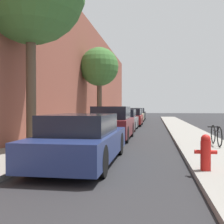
# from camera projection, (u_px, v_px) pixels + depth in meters

# --- Properties ---
(ground_plane) EXTENTS (120.00, 120.00, 0.00)m
(ground_plane) POSITION_uv_depth(u_px,v_px,m) (136.00, 133.00, 15.90)
(ground_plane) COLOR #28282B
(sidewalk_left) EXTENTS (2.00, 52.00, 0.12)m
(sidewalk_left) POSITION_uv_depth(u_px,v_px,m) (86.00, 132.00, 16.34)
(sidewalk_left) COLOR gray
(sidewalk_left) RESTS_ON ground
(sidewalk_right) EXTENTS (2.00, 52.00, 0.12)m
(sidewalk_right) POSITION_uv_depth(u_px,v_px,m) (188.00, 133.00, 15.46)
(sidewalk_right) COLOR gray
(sidewalk_right) RESTS_ON ground
(building_facade_left) EXTENTS (0.70, 52.00, 8.07)m
(building_facade_left) POSITION_uv_depth(u_px,v_px,m) (64.00, 64.00, 16.49)
(building_facade_left) COLOR brown
(building_facade_left) RESTS_ON ground
(parked_car_navy) EXTENTS (1.75, 4.66, 1.29)m
(parked_car_navy) POSITION_uv_depth(u_px,v_px,m) (82.00, 140.00, 7.34)
(parked_car_navy) COLOR black
(parked_car_navy) RESTS_ON ground
(parked_car_maroon) EXTENTS (1.74, 4.19, 1.51)m
(parked_car_maroon) POSITION_uv_depth(u_px,v_px,m) (112.00, 124.00, 12.87)
(parked_car_maroon) COLOR black
(parked_car_maroon) RESTS_ON ground
(parked_car_grey) EXTENTS (1.79, 4.10, 1.35)m
(parked_car_grey) POSITION_uv_depth(u_px,v_px,m) (123.00, 120.00, 18.19)
(parked_car_grey) COLOR black
(parked_car_grey) RESTS_ON ground
(parked_car_red) EXTENTS (1.73, 3.99, 1.39)m
(parked_car_red) POSITION_uv_depth(u_px,v_px,m) (131.00, 117.00, 22.76)
(parked_car_red) COLOR black
(parked_car_red) RESTS_ON ground
(parked_car_champagne) EXTENTS (1.75, 4.52, 1.42)m
(parked_car_champagne) POSITION_uv_depth(u_px,v_px,m) (135.00, 116.00, 27.58)
(parked_car_champagne) COLOR black
(parked_car_champagne) RESTS_ON ground
(parked_car_black) EXTENTS (1.85, 4.46, 1.41)m
(parked_car_black) POSITION_uv_depth(u_px,v_px,m) (137.00, 114.00, 33.35)
(parked_car_black) COLOR black
(parked_car_black) RESTS_ON ground
(street_tree_far) EXTENTS (2.69, 2.69, 5.55)m
(street_tree_far) POSITION_uv_depth(u_px,v_px,m) (99.00, 67.00, 19.53)
(street_tree_far) COLOR brown
(street_tree_far) RESTS_ON sidewalk_left
(fire_hydrant) EXTENTS (0.47, 0.22, 0.77)m
(fire_hydrant) POSITION_uv_depth(u_px,v_px,m) (206.00, 152.00, 5.99)
(fire_hydrant) COLOR red
(fire_hydrant) RESTS_ON sidewalk_right
(bicycle) EXTENTS (0.44, 1.69, 0.69)m
(bicycle) POSITION_uv_depth(u_px,v_px,m) (216.00, 135.00, 10.06)
(bicycle) COLOR black
(bicycle) RESTS_ON sidewalk_right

